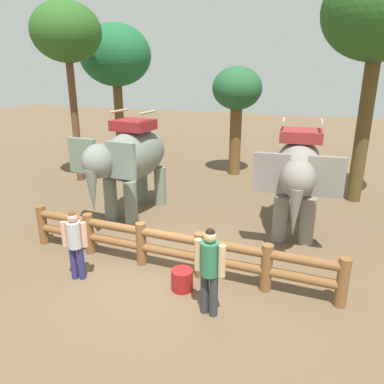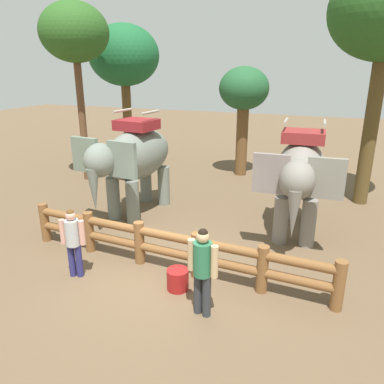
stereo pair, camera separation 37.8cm
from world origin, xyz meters
name	(u,v)px [view 1 (the left image)]	position (x,y,z in m)	size (l,w,h in m)	color
ground_plane	(170,270)	(0.00, 0.00, 0.00)	(60.00, 60.00, 0.00)	brown
log_fence	(170,246)	(0.00, 0.03, 0.60)	(7.64, 0.64, 1.05)	brown
elephant_near_left	(130,158)	(-2.40, 2.85, 1.82)	(2.15, 3.81, 3.24)	slate
elephant_center	(298,172)	(2.53, 3.07, 1.77)	(2.10, 3.68, 3.16)	gray
tourist_woman_in_black	(210,266)	(1.32, -1.24, 1.03)	(0.62, 0.41, 1.78)	#2D3035
tourist_man_in_blue	(75,240)	(-1.79, -0.98, 0.93)	(0.56, 0.38, 1.61)	navy
tree_far_left	(380,14)	(4.33, 6.53, 5.97)	(3.49, 3.49, 7.56)	#513F1F
tree_back_center	(237,93)	(-0.40, 8.48, 3.43)	(2.03, 2.03, 4.49)	brown
tree_far_right	(67,34)	(-6.20, 5.50, 5.59)	(2.56, 2.56, 6.76)	brown
tree_deep_back	(116,57)	(-6.05, 8.71, 4.86)	(3.19, 3.19, 6.29)	brown
feed_bucket	(182,280)	(0.55, -0.63, 0.23)	(0.47, 0.47, 0.45)	maroon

